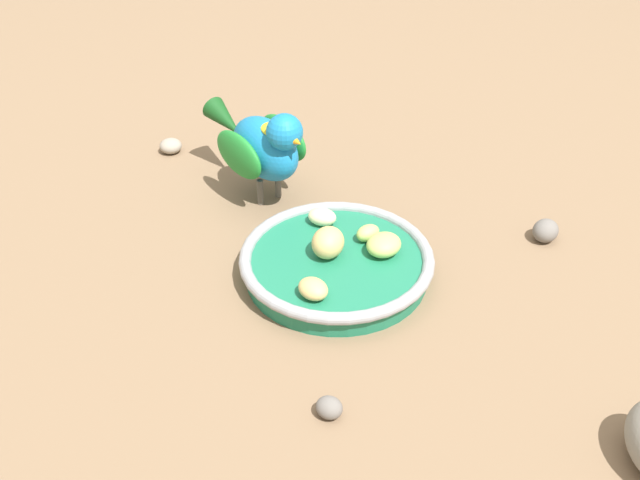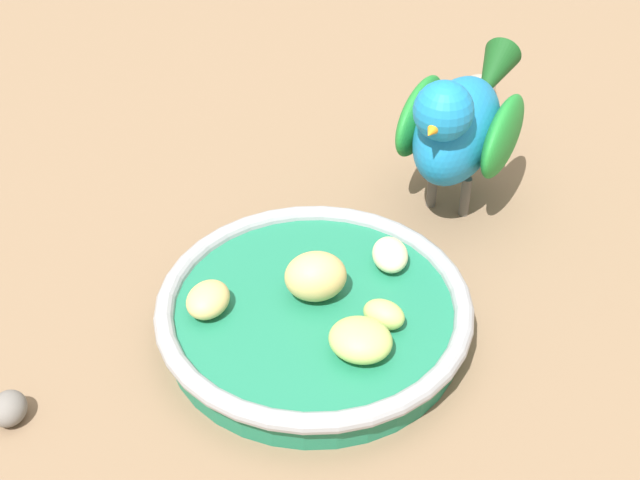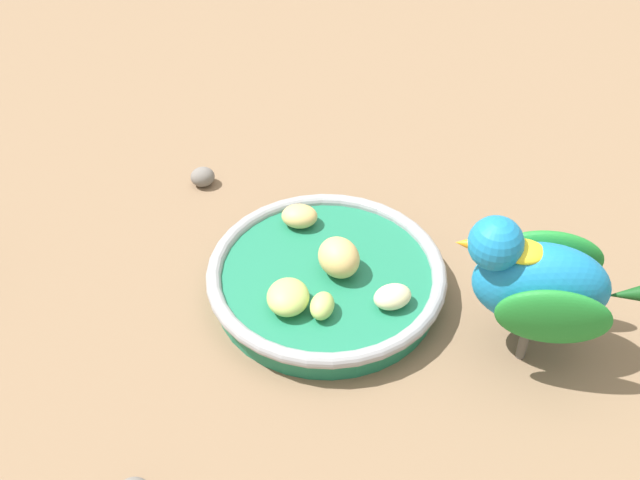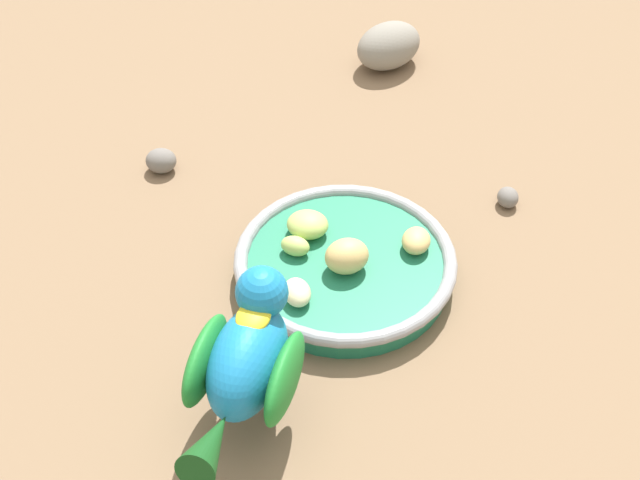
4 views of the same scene
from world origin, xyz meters
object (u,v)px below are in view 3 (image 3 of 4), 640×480
Objects in this scene: apple_piece_0 at (299,216)px; apple_piece_1 at (322,306)px; feeding_bowl at (326,279)px; parrot at (546,281)px; apple_piece_2 at (339,257)px; apple_piece_3 at (392,297)px; apple_piece_4 at (288,297)px; pebble_2 at (203,177)px.

apple_piece_0 is 1.19× the size of apple_piece_1.
feeding_bowl is 0.18m from parrot.
apple_piece_3 is (0.04, 0.04, -0.01)m from apple_piece_2.
apple_piece_0 is 0.81× the size of apple_piece_2.
apple_piece_1 is (0.11, 0.01, -0.00)m from apple_piece_0.
feeding_bowl is at bearing 172.88° from apple_piece_1.
apple_piece_3 reaches higher than feeding_bowl.
apple_piece_4 is 0.21× the size of parrot.
apple_piece_2 is at bearing 161.40° from apple_piece_1.
pebble_2 is (-0.09, -0.09, -0.02)m from apple_piece_0.
pebble_2 is at bearing -139.34° from apple_piece_3.
apple_piece_4 is (-0.00, -0.08, 0.00)m from apple_piece_3.
apple_piece_4 is (0.04, -0.03, 0.02)m from feeding_bowl.
apple_piece_1 is at bearing 71.87° from apple_piece_4.
apple_piece_2 is (0.06, 0.03, 0.01)m from apple_piece_0.
apple_piece_1 is 0.70× the size of apple_piece_4.
apple_piece_3 is (0.04, 0.05, 0.02)m from feeding_bowl.
feeding_bowl is 0.05m from apple_piece_1.
apple_piece_0 is at bearing -161.61° from feeding_bowl.
apple_piece_0 is 0.12m from apple_piece_3.
apple_piece_1 is at bearing -7.12° from feeding_bowl.
feeding_bowl is 0.05m from apple_piece_4.
apple_piece_3 is at bearing 35.30° from apple_piece_0.
apple_piece_4 reaches higher than apple_piece_1.
apple_piece_2 is at bearing 99.37° from feeding_bowl.
apple_piece_2 is 1.26× the size of apple_piece_3.
apple_piece_1 is (0.04, -0.01, 0.02)m from feeding_bowl.
parrot reaches higher than apple_piece_0.
pebble_2 is at bearing -134.23° from apple_piece_0.
apple_piece_1 is 0.03m from apple_piece_4.
apple_piece_3 is at bearing 52.88° from feeding_bowl.
apple_piece_2 reaches higher than apple_piece_1.
apple_piece_0 is 0.13m from pebble_2.
parrot reaches higher than apple_piece_4.
apple_piece_3 is at bearing 40.66° from pebble_2.
apple_piece_1 is 0.06m from apple_piece_3.
apple_piece_0 is 1.02× the size of apple_piece_3.
apple_piece_1 is 0.17m from parrot.
apple_piece_4 is at bearing -47.86° from apple_piece_2.
apple_piece_0 is (-0.06, -0.02, 0.02)m from feeding_bowl.
feeding_bowl is 0.19m from pebble_2.
apple_piece_0 reaches higher than apple_piece_3.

